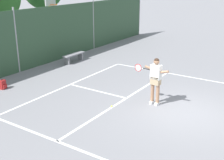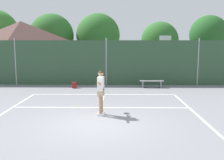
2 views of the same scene
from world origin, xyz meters
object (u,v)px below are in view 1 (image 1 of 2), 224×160
at_px(basketball_hoop, 51,16).
at_px(backpack_red, 3,85).
at_px(courtside_bench, 74,56).
at_px(tennis_player, 155,77).
at_px(tennis_ball, 112,106).

bearing_deg(basketball_hoop, backpack_red, -153.24).
xyz_separation_m(basketball_hoop, backpack_red, (-6.60, -3.33, -2.12)).
bearing_deg(basketball_hoop, courtside_bench, -114.87).
relative_size(basketball_hoop, backpack_red, 7.67).
distance_m(tennis_player, backpack_red, 6.78).
bearing_deg(tennis_ball, courtside_bench, 52.32).
xyz_separation_m(basketball_hoop, tennis_ball, (-5.59, -8.45, -2.28)).
bearing_deg(courtside_bench, tennis_player, -114.36).
bearing_deg(tennis_player, courtside_bench, 65.64).
height_order(basketball_hoop, tennis_player, basketball_hoop).
height_order(tennis_player, backpack_red, tennis_player).
relative_size(tennis_player, tennis_ball, 28.10).
bearing_deg(courtside_bench, backpack_red, -176.93).
distance_m(tennis_ball, backpack_red, 5.23).
bearing_deg(basketball_hoop, tennis_player, -114.52).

